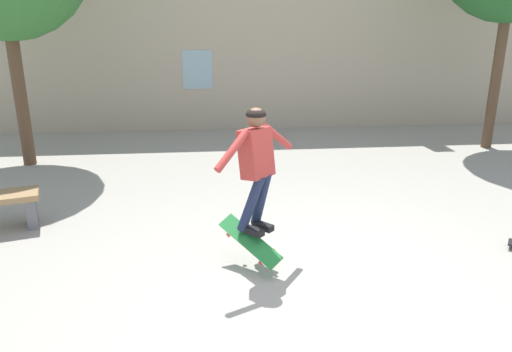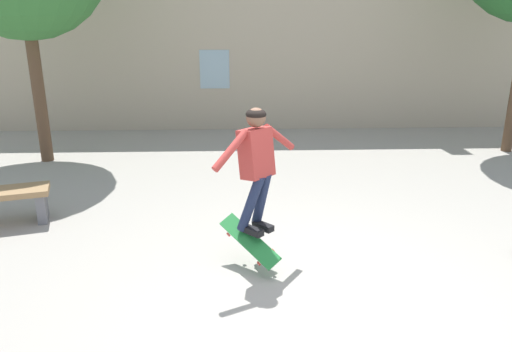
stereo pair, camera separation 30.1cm
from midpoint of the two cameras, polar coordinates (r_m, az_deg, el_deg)
The scene contains 4 objects.
ground_plane at distance 5.48m, azimuth 7.16°, elevation -12.44°, with size 40.00×40.00×0.00m, color #A39E93.
building_backdrop at distance 12.31m, azimuth 1.97°, elevation 15.45°, with size 16.76×0.52×5.32m.
skater at distance 5.39m, azimuth 1.61°, elevation 1.88°, with size 0.95×0.93×1.41m.
skateboard_flipping at distance 5.64m, azimuth 0.81°, elevation -7.42°, with size 0.69×0.68×0.42m.
Camera 2 is at (-0.69, -4.64, 2.79)m, focal length 35.00 mm.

